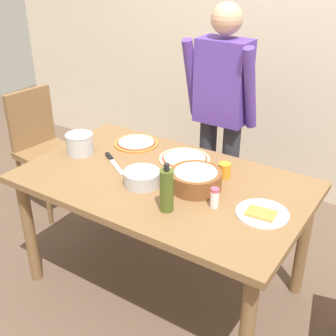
{
  "coord_description": "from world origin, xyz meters",
  "views": [
    {
      "loc": [
        1.21,
        -1.8,
        1.96
      ],
      "look_at": [
        0.0,
        0.05,
        0.81
      ],
      "focal_mm": 47.41,
      "sensor_mm": 36.0,
      "label": 1
    }
  ],
  "objects_px": {
    "pizza_raw_on_board": "(185,159)",
    "person_cook": "(221,109)",
    "olive_oil_bottle": "(167,190)",
    "salt_shaker": "(215,198)",
    "mixing_bowl_steel": "(142,178)",
    "steel_pot": "(80,143)",
    "plate_with_slice": "(262,213)",
    "dining_table": "(163,193)",
    "chair_wooden_left": "(42,144)",
    "cup_orange": "(224,170)",
    "popcorn_bowl": "(196,178)",
    "pizza_cooked_on_tray": "(136,143)",
    "chef_knife": "(112,161)"
  },
  "relations": [
    {
      "from": "cup_orange",
      "to": "dining_table",
      "type": "bearing_deg",
      "value": -142.1
    },
    {
      "from": "dining_table",
      "to": "plate_with_slice",
      "type": "relative_size",
      "value": 6.15
    },
    {
      "from": "steel_pot",
      "to": "pizza_raw_on_board",
      "type": "bearing_deg",
      "value": 24.42
    },
    {
      "from": "pizza_cooked_on_tray",
      "to": "mixing_bowl_steel",
      "type": "xyz_separation_m",
      "value": [
        0.34,
        -0.41,
        0.03
      ]
    },
    {
      "from": "olive_oil_bottle",
      "to": "cup_orange",
      "type": "xyz_separation_m",
      "value": [
        0.09,
        0.46,
        -0.07
      ]
    },
    {
      "from": "chair_wooden_left",
      "to": "person_cook",
      "type": "bearing_deg",
      "value": 20.05
    },
    {
      "from": "olive_oil_bottle",
      "to": "salt_shaker",
      "type": "height_order",
      "value": "olive_oil_bottle"
    },
    {
      "from": "pizza_cooked_on_tray",
      "to": "cup_orange",
      "type": "distance_m",
      "value": 0.69
    },
    {
      "from": "dining_table",
      "to": "steel_pot",
      "type": "height_order",
      "value": "steel_pot"
    },
    {
      "from": "plate_with_slice",
      "to": "mixing_bowl_steel",
      "type": "height_order",
      "value": "mixing_bowl_steel"
    },
    {
      "from": "dining_table",
      "to": "plate_with_slice",
      "type": "distance_m",
      "value": 0.61
    },
    {
      "from": "person_cook",
      "to": "plate_with_slice",
      "type": "height_order",
      "value": "person_cook"
    },
    {
      "from": "pizza_cooked_on_tray",
      "to": "salt_shaker",
      "type": "bearing_deg",
      "value": -26.73
    },
    {
      "from": "popcorn_bowl",
      "to": "chef_knife",
      "type": "height_order",
      "value": "popcorn_bowl"
    },
    {
      "from": "cup_orange",
      "to": "salt_shaker",
      "type": "relative_size",
      "value": 0.8
    },
    {
      "from": "pizza_raw_on_board",
      "to": "popcorn_bowl",
      "type": "relative_size",
      "value": 1.11
    },
    {
      "from": "salt_shaker",
      "to": "person_cook",
      "type": "bearing_deg",
      "value": 115.46
    },
    {
      "from": "mixing_bowl_steel",
      "to": "pizza_cooked_on_tray",
      "type": "bearing_deg",
      "value": 130.22
    },
    {
      "from": "popcorn_bowl",
      "to": "chef_knife",
      "type": "distance_m",
      "value": 0.58
    },
    {
      "from": "pizza_raw_on_board",
      "to": "popcorn_bowl",
      "type": "xyz_separation_m",
      "value": [
        0.22,
        -0.26,
        0.05
      ]
    },
    {
      "from": "dining_table",
      "to": "pizza_cooked_on_tray",
      "type": "distance_m",
      "value": 0.52
    },
    {
      "from": "salt_shaker",
      "to": "plate_with_slice",
      "type": "bearing_deg",
      "value": 15.66
    },
    {
      "from": "chair_wooden_left",
      "to": "mixing_bowl_steel",
      "type": "xyz_separation_m",
      "value": [
        1.25,
        -0.39,
        0.26
      ]
    },
    {
      "from": "person_cook",
      "to": "steel_pot",
      "type": "xyz_separation_m",
      "value": [
        -0.59,
        -0.75,
        -0.11
      ]
    },
    {
      "from": "dining_table",
      "to": "pizza_raw_on_board",
      "type": "bearing_deg",
      "value": 95.31
    },
    {
      "from": "steel_pot",
      "to": "person_cook",
      "type": "bearing_deg",
      "value": 52.12
    },
    {
      "from": "plate_with_slice",
      "to": "salt_shaker",
      "type": "xyz_separation_m",
      "value": [
        -0.23,
        -0.06,
        0.04
      ]
    },
    {
      "from": "pizza_raw_on_board",
      "to": "plate_with_slice",
      "type": "bearing_deg",
      "value": -25.87
    },
    {
      "from": "dining_table",
      "to": "salt_shaker",
      "type": "height_order",
      "value": "salt_shaker"
    },
    {
      "from": "pizza_cooked_on_tray",
      "to": "steel_pot",
      "type": "bearing_deg",
      "value": -125.52
    },
    {
      "from": "person_cook",
      "to": "chair_wooden_left",
      "type": "height_order",
      "value": "person_cook"
    },
    {
      "from": "pizza_raw_on_board",
      "to": "chair_wooden_left",
      "type": "bearing_deg",
      "value": 179.35
    },
    {
      "from": "plate_with_slice",
      "to": "salt_shaker",
      "type": "height_order",
      "value": "salt_shaker"
    },
    {
      "from": "chair_wooden_left",
      "to": "steel_pot",
      "type": "bearing_deg",
      "value": -22.18
    },
    {
      "from": "chair_wooden_left",
      "to": "popcorn_bowl",
      "type": "height_order",
      "value": "chair_wooden_left"
    },
    {
      "from": "chair_wooden_left",
      "to": "olive_oil_bottle",
      "type": "bearing_deg",
      "value": -19.53
    },
    {
      "from": "pizza_raw_on_board",
      "to": "person_cook",
      "type": "bearing_deg",
      "value": 91.04
    },
    {
      "from": "dining_table",
      "to": "mixing_bowl_steel",
      "type": "bearing_deg",
      "value": -121.65
    },
    {
      "from": "dining_table",
      "to": "plate_with_slice",
      "type": "xyz_separation_m",
      "value": [
        0.6,
        -0.03,
        0.1
      ]
    },
    {
      "from": "mixing_bowl_steel",
      "to": "olive_oil_bottle",
      "type": "height_order",
      "value": "olive_oil_bottle"
    },
    {
      "from": "mixing_bowl_steel",
      "to": "steel_pot",
      "type": "distance_m",
      "value": 0.57
    },
    {
      "from": "person_cook",
      "to": "pizza_cooked_on_tray",
      "type": "bearing_deg",
      "value": -129.33
    },
    {
      "from": "olive_oil_bottle",
      "to": "salt_shaker",
      "type": "bearing_deg",
      "value": 39.57
    },
    {
      "from": "person_cook",
      "to": "mixing_bowl_steel",
      "type": "distance_m",
      "value": 0.88
    },
    {
      "from": "pizza_raw_on_board",
      "to": "steel_pot",
      "type": "bearing_deg",
      "value": -155.58
    },
    {
      "from": "salt_shaker",
      "to": "chef_knife",
      "type": "bearing_deg",
      "value": 171.73
    },
    {
      "from": "mixing_bowl_steel",
      "to": "steel_pot",
      "type": "relative_size",
      "value": 1.15
    },
    {
      "from": "dining_table",
      "to": "popcorn_bowl",
      "type": "relative_size",
      "value": 5.71
    },
    {
      "from": "popcorn_bowl",
      "to": "salt_shaker",
      "type": "xyz_separation_m",
      "value": [
        0.17,
        -0.11,
        -0.01
      ]
    },
    {
      "from": "chair_wooden_left",
      "to": "salt_shaker",
      "type": "distance_m",
      "value": 1.76
    }
  ]
}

